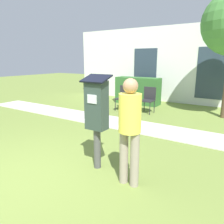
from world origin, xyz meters
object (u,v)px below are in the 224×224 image
(person_standing, at_px, (130,125))
(outdoor_chair_middle, at_px, (148,98))
(parking_meter, at_px, (97,110))
(outdoor_chair_left, at_px, (124,96))

(person_standing, xyz_separation_m, outdoor_chair_middle, (-1.62, 4.33, -0.40))
(person_standing, bearing_deg, parking_meter, -163.73)
(outdoor_chair_left, bearing_deg, person_standing, -65.58)
(person_standing, distance_m, outdoor_chair_left, 4.94)
(person_standing, relative_size, outdoor_chair_middle, 1.76)
(parking_meter, distance_m, person_standing, 0.72)
(outdoor_chair_left, xyz_separation_m, outdoor_chair_middle, (0.92, 0.11, 0.00))
(parking_meter, relative_size, person_standing, 1.01)
(parking_meter, height_order, outdoor_chair_left, parking_meter)
(outdoor_chair_left, distance_m, outdoor_chair_middle, 0.93)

